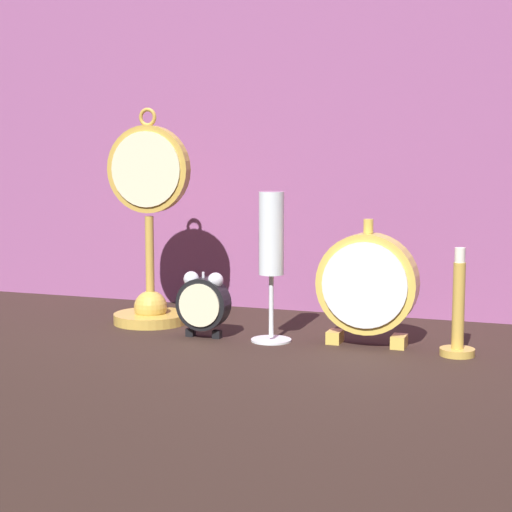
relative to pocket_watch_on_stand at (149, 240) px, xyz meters
name	(u,v)px	position (x,y,z in m)	size (l,w,h in m)	color
ground_plane	(237,351)	(0.20, -0.13, -0.13)	(4.00, 4.00, 0.00)	black
fabric_backdrop_drape	(305,113)	(0.20, 0.19, 0.21)	(1.64, 0.01, 0.68)	#8E4C7F
pocket_watch_on_stand	(149,240)	(0.00, 0.00, 0.00)	(0.14, 0.12, 0.35)	gold
alarm_clock_twin_bell	(203,301)	(0.12, -0.07, -0.08)	(0.08, 0.03, 0.10)	black
mantel_clock_silver	(367,285)	(0.36, -0.04, -0.05)	(0.14, 0.04, 0.18)	gold
champagne_flute	(271,247)	(0.23, -0.06, 0.00)	(0.06, 0.06, 0.22)	silver
brass_candlestick	(458,320)	(0.49, -0.06, -0.09)	(0.05, 0.05, 0.15)	gold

